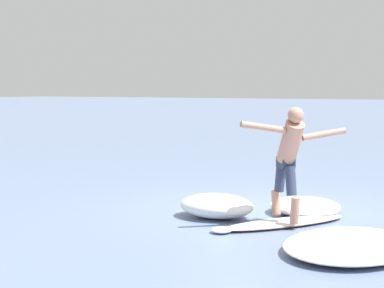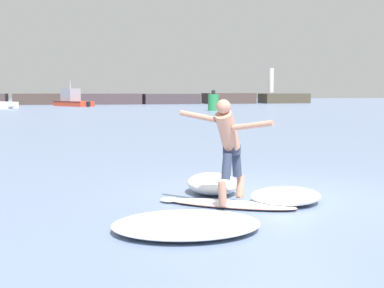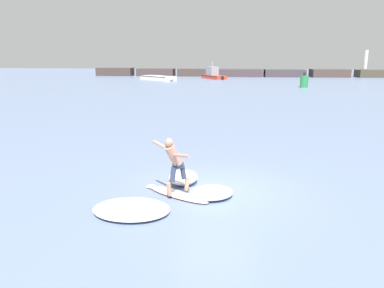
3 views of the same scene
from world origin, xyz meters
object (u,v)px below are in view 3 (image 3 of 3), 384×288
Objects in this scene: surfer at (174,161)px; channel_marker_buoy at (304,81)px; small_boat_offshore at (158,78)px; surfboard at (177,194)px; fishing_boat_near_jetty at (213,75)px.

surfer is 0.91× the size of channel_marker_buoy.
small_boat_offshore is at bearing 150.42° from channel_marker_buoy.
channel_marker_buoy reaches higher than surfboard.
surfboard is 1.05m from surfer.
fishing_boat_near_jetty reaches higher than surfboard.
surfboard is 0.36× the size of fishing_boat_near_jetty.
fishing_boat_near_jetty is at bearing 126.92° from channel_marker_buoy.
channel_marker_buoy is at bearing 75.13° from surfboard.
fishing_boat_near_jetty is 9.81m from small_boat_offshore.
surfboard is at bearing -77.95° from small_boat_offshore.
channel_marker_buoy is (10.34, 38.87, -0.32)m from surfer.
small_boat_offshore is at bearing 102.05° from surfboard.
small_boat_offshore is 3.75× the size of channel_marker_buoy.
surfer is at bearing -104.90° from channel_marker_buoy.
channel_marker_buoy is at bearing -53.08° from fishing_boat_near_jetty.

